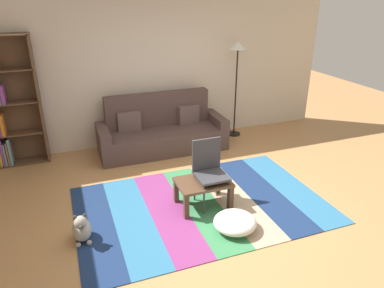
{
  "coord_description": "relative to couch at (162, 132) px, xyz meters",
  "views": [
    {
      "loc": [
        -1.68,
        -3.78,
        2.68
      ],
      "look_at": [
        -0.04,
        0.63,
        0.65
      ],
      "focal_mm": 33.33,
      "sensor_mm": 36.0,
      "label": 1
    }
  ],
  "objects": [
    {
      "name": "tv_remote",
      "position": [
        0.03,
        -1.97,
        0.05
      ],
      "size": [
        0.12,
        0.15,
        0.02
      ],
      "primitive_type": "cube",
      "rotation": [
        0.0,
        0.0,
        0.55
      ],
      "color": "black",
      "rests_on": "coffee_table"
    },
    {
      "name": "coffee_table",
      "position": [
        -0.01,
        -2.01,
        -0.03
      ],
      "size": [
        0.7,
        0.49,
        0.37
      ],
      "color": "#513826",
      "rests_on": "rug"
    },
    {
      "name": "rug",
      "position": [
        -0.02,
        -2.0,
        -0.33
      ],
      "size": [
        3.3,
        2.13,
        0.01
      ],
      "color": "navy",
      "rests_on": "ground_plane"
    },
    {
      "name": "ground_plane",
      "position": [
        0.1,
        -2.02,
        -0.34
      ],
      "size": [
        14.0,
        14.0,
        0.0
      ],
      "primitive_type": "plane",
      "color": "#B27F4C"
    },
    {
      "name": "back_wall",
      "position": [
        0.1,
        0.53,
        1.01
      ],
      "size": [
        6.8,
        0.1,
        2.7
      ],
      "primitive_type": "cube",
      "color": "beige",
      "rests_on": "ground_plane"
    },
    {
      "name": "folding_chair",
      "position": [
        0.1,
        -1.94,
        0.2
      ],
      "size": [
        0.4,
        0.4,
        0.9
      ],
      "rotation": [
        0.0,
        0.0,
        -0.79
      ],
      "color": "#38383D",
      "rests_on": "ground_plane"
    },
    {
      "name": "standing_lamp",
      "position": [
        1.56,
        0.19,
        1.19
      ],
      "size": [
        0.32,
        0.32,
        1.83
      ],
      "color": "black",
      "rests_on": "ground_plane"
    },
    {
      "name": "pouf",
      "position": [
        0.15,
        -2.64,
        -0.23
      ],
      "size": [
        0.53,
        0.51,
        0.2
      ],
      "primitive_type": "ellipsoid",
      "color": "white",
      "rests_on": "rug"
    },
    {
      "name": "dog",
      "position": [
        -1.59,
        -2.2,
        -0.18
      ],
      "size": [
        0.22,
        0.35,
        0.4
      ],
      "color": "#9E998E",
      "rests_on": "ground_plane"
    },
    {
      "name": "bookshelf",
      "position": [
        -2.51,
        0.29,
        0.69
      ],
      "size": [
        0.9,
        0.28,
        2.1
      ],
      "color": "brown",
      "rests_on": "ground_plane"
    },
    {
      "name": "couch",
      "position": [
        0.0,
        0.0,
        0.0
      ],
      "size": [
        2.26,
        0.8,
        1.0
      ],
      "color": "#4C3833",
      "rests_on": "ground_plane"
    }
  ]
}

